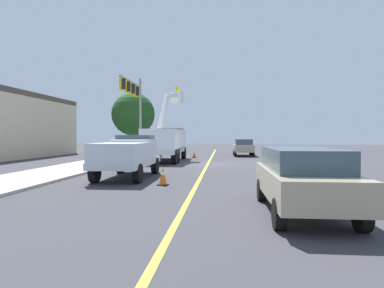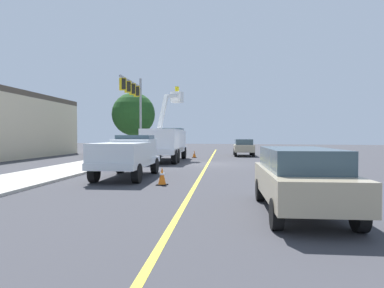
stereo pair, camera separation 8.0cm
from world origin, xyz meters
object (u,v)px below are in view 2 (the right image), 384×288
(utility_bucket_truck, at_px, (166,141))
(traffic_cone_leading, at_px, (162,176))
(trailing_sedan, at_px, (300,176))
(traffic_signal_mast, at_px, (135,99))
(passing_minivan, at_px, (243,146))
(service_pickup_truck, at_px, (127,155))
(traffic_cone_mid_front, at_px, (194,154))

(utility_bucket_truck, height_order, traffic_cone_leading, utility_bucket_truck)
(utility_bucket_truck, relative_size, trailing_sedan, 1.68)
(traffic_signal_mast, bearing_deg, passing_minivan, -55.20)
(passing_minivan, xyz_separation_m, trailing_sedan, (-25.00, -4.67, 0.00))
(service_pickup_truck, xyz_separation_m, traffic_signal_mast, (13.24, 5.97, 4.29))
(utility_bucket_truck, bearing_deg, passing_minivan, -29.60)
(passing_minivan, bearing_deg, service_pickup_truck, 171.02)
(service_pickup_truck, height_order, traffic_signal_mast, traffic_signal_mast)
(utility_bucket_truck, relative_size, traffic_cone_leading, 11.38)
(service_pickup_truck, relative_size, passing_minivan, 1.16)
(utility_bucket_truck, xyz_separation_m, passing_minivan, (8.90, -5.05, -0.62))
(passing_minivan, bearing_deg, traffic_signal_mast, 124.80)
(trailing_sedan, relative_size, traffic_cone_leading, 6.77)
(utility_bucket_truck, distance_m, traffic_cone_mid_front, 4.90)
(trailing_sedan, xyz_separation_m, traffic_signal_mast, (18.71, 13.72, 4.43))
(passing_minivan, bearing_deg, traffic_cone_leading, 178.43)
(service_pickup_truck, distance_m, passing_minivan, 19.77)
(traffic_cone_leading, bearing_deg, trailing_sedan, -124.67)
(service_pickup_truck, relative_size, traffic_signal_mast, 0.78)
(passing_minivan, relative_size, traffic_cone_leading, 6.77)
(trailing_sedan, bearing_deg, passing_minivan, 10.57)
(passing_minivan, relative_size, trailing_sedan, 1.00)
(passing_minivan, height_order, traffic_cone_leading, passing_minivan)
(passing_minivan, distance_m, traffic_cone_mid_front, 5.89)
(service_pickup_truck, relative_size, traffic_cone_leading, 7.87)
(utility_bucket_truck, height_order, service_pickup_truck, utility_bucket_truck)
(service_pickup_truck, distance_m, traffic_cone_mid_front, 15.29)
(traffic_cone_leading, distance_m, traffic_signal_mast, 18.01)
(trailing_sedan, height_order, traffic_cone_leading, trailing_sedan)
(traffic_cone_leading, relative_size, traffic_signal_mast, 0.10)
(traffic_cone_leading, bearing_deg, service_pickup_truck, 53.63)
(service_pickup_truck, relative_size, traffic_cone_mid_front, 8.43)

